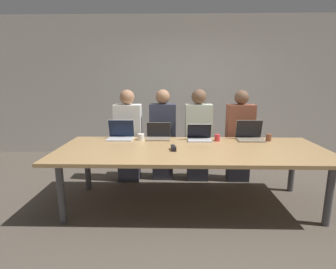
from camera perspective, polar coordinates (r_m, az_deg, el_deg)
name	(u,v)px	position (r m, az deg, el deg)	size (l,w,h in m)	color
ground_plane	(190,204)	(3.46, 4.92, -14.89)	(24.00, 24.00, 0.00)	brown
curtain_wall	(184,87)	(5.48, 3.60, 10.34)	(12.00, 0.06, 2.80)	beige
conference_table	(192,153)	(3.21, 5.14, -4.01)	(3.25, 1.25, 0.74)	tan
laptop_far_midleft	(158,134)	(3.66, -2.11, 0.06)	(0.33, 0.22, 0.23)	gray
person_far_midleft	(163,136)	(4.09, -1.12, -0.35)	(0.40, 0.24, 1.41)	#2D2D38
laptop_far_center	(199,136)	(3.60, 6.83, -0.24)	(0.33, 0.22, 0.22)	silver
person_far_center	(198,136)	(4.06, 6.57, -0.42)	(0.40, 0.24, 1.41)	#2D2D38
cup_far_center	(217,138)	(3.60, 10.67, -0.70)	(0.07, 0.07, 0.09)	red
laptop_far_right	(250,134)	(3.78, 17.34, 0.04)	(0.36, 0.27, 0.27)	gray
person_far_right	(239,138)	(4.15, 15.27, -0.68)	(0.40, 0.24, 1.40)	#2D2D38
cup_far_right	(269,137)	(3.80, 21.07, -0.61)	(0.07, 0.07, 0.10)	brown
laptop_far_left	(121,134)	(3.72, -10.23, 0.20)	(0.36, 0.26, 0.27)	silver
person_far_left	(128,137)	(4.05, -8.61, -0.59)	(0.40, 0.24, 1.41)	#2D2D38
cup_far_left	(141,137)	(3.63, -5.90, -0.51)	(0.09, 0.09, 0.08)	white
stapler	(173,148)	(3.10, 1.20, -2.96)	(0.07, 0.16, 0.05)	black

